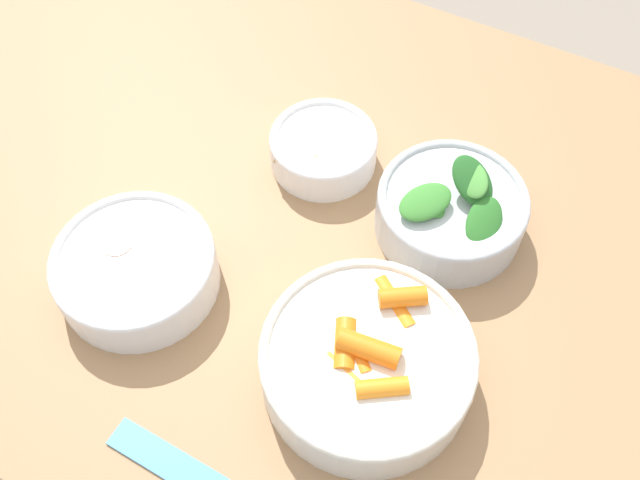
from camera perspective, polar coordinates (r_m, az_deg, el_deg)
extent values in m
plane|color=gray|center=(1.49, -1.66, -14.72)|extent=(10.00, 10.00, 0.00)
cube|color=#99724C|center=(0.82, -2.94, 2.66)|extent=(1.29, 0.77, 0.03)
cube|color=olive|center=(1.53, -15.71, 11.07)|extent=(0.06, 0.06, 0.74)
cylinder|color=silver|center=(0.67, 3.76, -9.90)|extent=(0.20, 0.20, 0.05)
torus|color=silver|center=(0.65, 3.88, -8.99)|extent=(0.20, 0.20, 0.01)
cylinder|color=orange|center=(0.69, 5.94, -5.24)|extent=(0.06, 0.05, 0.02)
cylinder|color=orange|center=(0.66, 3.01, -9.16)|extent=(0.05, 0.05, 0.02)
cylinder|color=orange|center=(0.66, 2.46, -9.77)|extent=(0.06, 0.04, 0.02)
cylinder|color=orange|center=(0.65, 2.15, -10.70)|extent=(0.05, 0.03, 0.02)
cylinder|color=orange|center=(0.67, 8.73, -9.08)|extent=(0.03, 0.05, 0.02)
cylinder|color=orange|center=(0.66, 2.01, -8.50)|extent=(0.04, 0.06, 0.02)
cylinder|color=orange|center=(0.65, 3.93, -8.66)|extent=(0.06, 0.03, 0.02)
cylinder|color=orange|center=(0.67, 6.62, -4.56)|extent=(0.05, 0.04, 0.02)
cylinder|color=orange|center=(0.64, 4.98, -11.70)|extent=(0.05, 0.04, 0.02)
cylinder|color=silver|center=(0.77, 10.35, 2.17)|extent=(0.16, 0.16, 0.05)
torus|color=silver|center=(0.75, 10.64, 3.31)|extent=(0.16, 0.16, 0.01)
ellipsoid|color=#3D8433|center=(0.73, 8.42, 3.03)|extent=(0.06, 0.07, 0.02)
ellipsoid|color=#4C933D|center=(0.74, 12.13, 4.75)|extent=(0.05, 0.05, 0.02)
ellipsoid|color=#2D7028|center=(0.74, 13.03, -0.30)|extent=(0.04, 0.05, 0.02)
ellipsoid|color=#2D7028|center=(0.74, 12.99, 1.44)|extent=(0.04, 0.06, 0.04)
ellipsoid|color=#3D8433|center=(0.74, 8.92, 2.99)|extent=(0.04, 0.04, 0.02)
ellipsoid|color=#235B23|center=(0.75, 12.10, 4.64)|extent=(0.07, 0.06, 0.04)
cylinder|color=white|center=(0.75, -14.45, -2.37)|extent=(0.16, 0.16, 0.05)
torus|color=white|center=(0.73, -14.83, -1.41)|extent=(0.16, 0.16, 0.01)
cylinder|color=brown|center=(0.75, -14.34, -2.64)|extent=(0.15, 0.15, 0.03)
ellipsoid|color=#A36B4C|center=(0.75, -14.85, -0.43)|extent=(0.01, 0.01, 0.01)
ellipsoid|color=#8E5B3D|center=(0.72, -13.05, -3.91)|extent=(0.01, 0.01, 0.01)
ellipsoid|color=#A36B4C|center=(0.76, -11.59, 2.02)|extent=(0.01, 0.01, 0.01)
ellipsoid|color=#AD7551|center=(0.74, -12.83, -0.87)|extent=(0.01, 0.01, 0.01)
ellipsoid|color=#AD7551|center=(0.77, -17.20, 0.41)|extent=(0.01, 0.01, 0.01)
ellipsoid|color=#AD7551|center=(0.73, -12.31, -2.34)|extent=(0.01, 0.01, 0.01)
ellipsoid|color=#AD7551|center=(0.74, -15.08, -1.71)|extent=(0.01, 0.01, 0.01)
ellipsoid|color=#8E5B3D|center=(0.75, -13.75, -0.35)|extent=(0.01, 0.01, 0.01)
cylinder|color=#E0A88E|center=(0.74, -15.86, -0.42)|extent=(0.03, 0.03, 0.01)
cylinder|color=tan|center=(0.72, -17.34, -5.53)|extent=(0.03, 0.03, 0.01)
cylinder|color=white|center=(0.82, 0.27, 7.21)|extent=(0.12, 0.12, 0.04)
torus|color=white|center=(0.81, 0.28, 8.12)|extent=(0.12, 0.12, 0.01)
cube|color=tan|center=(0.81, -1.63, 6.73)|extent=(0.06, 0.05, 0.02)
cube|color=tan|center=(0.82, 0.45, 7.99)|extent=(0.05, 0.05, 0.02)
cube|color=tan|center=(0.81, 0.26, 7.85)|extent=(0.06, 0.06, 0.01)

